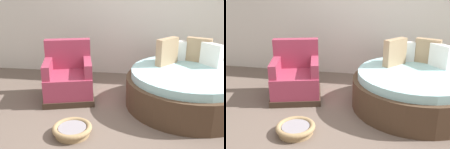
{
  "view_description": "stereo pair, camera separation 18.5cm",
  "coord_description": "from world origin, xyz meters",
  "views": [
    {
      "loc": [
        0.3,
        -3.18,
        1.89
      ],
      "look_at": [
        -0.21,
        0.5,
        0.55
      ],
      "focal_mm": 42.51,
      "sensor_mm": 36.0,
      "label": 1
    },
    {
      "loc": [
        0.48,
        -3.15,
        1.89
      ],
      "look_at": [
        -0.21,
        0.5,
        0.55
      ],
      "focal_mm": 42.51,
      "sensor_mm": 36.0,
      "label": 2
    }
  ],
  "objects": [
    {
      "name": "red_armchair",
      "position": [
        -0.98,
        0.8,
        0.33
      ],
      "size": [
        0.98,
        0.98,
        0.94
      ],
      "color": "#38281E",
      "rests_on": "ground_plane"
    },
    {
      "name": "ground_plane",
      "position": [
        0.0,
        0.0,
        -0.01
      ],
      "size": [
        8.0,
        8.0,
        0.02
      ],
      "primitive_type": "cube",
      "color": "#66564C"
    },
    {
      "name": "round_daybed",
      "position": [
        0.95,
        0.78,
        0.3
      ],
      "size": [
        1.93,
        1.93,
        1.0
      ],
      "color": "#473323",
      "rests_on": "ground_plane"
    },
    {
      "name": "pet_basket",
      "position": [
        -0.61,
        -0.33,
        0.07
      ],
      "size": [
        0.51,
        0.51,
        0.13
      ],
      "color": "#9E7F56",
      "rests_on": "ground_plane"
    },
    {
      "name": "back_wall",
      "position": [
        0.0,
        2.17,
        1.46
      ],
      "size": [
        8.0,
        0.12,
        2.91
      ],
      "primitive_type": "cube",
      "color": "silver",
      "rests_on": "ground_plane"
    }
  ]
}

